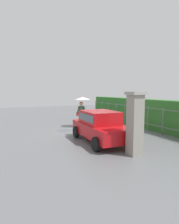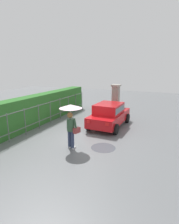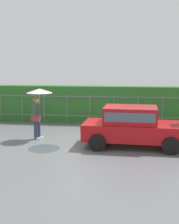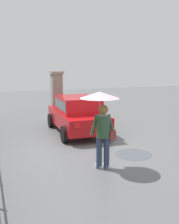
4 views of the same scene
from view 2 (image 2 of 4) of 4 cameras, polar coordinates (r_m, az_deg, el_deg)
ground_plane at (r=10.32m, az=-1.96°, el=-7.31°), size 40.00×40.00×0.00m
car at (r=11.76m, az=5.97°, el=-0.61°), size 3.79×1.96×1.48m
pedestrian at (r=8.46m, az=-5.67°, el=-1.37°), size 1.03×1.03×2.05m
gate_pillar at (r=13.87m, az=7.92°, el=3.39°), size 0.60×0.60×2.42m
fence_section at (r=11.71m, az=-15.12°, el=-0.98°), size 11.85×0.05×1.50m
hedge_row at (r=12.15m, az=-17.86°, el=-0.04°), size 12.80×0.90×1.90m
puddle_near at (r=8.97m, az=4.19°, el=-10.72°), size 1.15×1.15×0.00m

